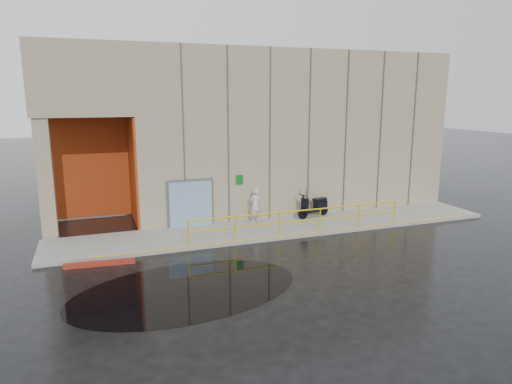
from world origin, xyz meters
TOP-DOWN VIEW (x-y plane):
  - ground at (0.00, 0.00)m, footprint 120.00×120.00m
  - sidewalk at (4.00, 4.50)m, footprint 20.00×3.00m
  - building at (5.10, 10.98)m, footprint 20.00×10.17m
  - guardrail at (4.25, 3.15)m, footprint 9.56×0.06m
  - person at (3.09, 5.46)m, footprint 0.68×0.56m
  - scooter at (6.06, 5.40)m, footprint 1.87×1.02m
  - red_curb at (-3.78, 2.50)m, footprint 2.41×0.38m
  - puddle at (-1.33, -0.54)m, footprint 7.77×5.44m

SIDE VIEW (x-z plane):
  - ground at x=0.00m, z-range 0.00..0.00m
  - puddle at x=-1.33m, z-range 0.00..0.01m
  - sidewalk at x=4.00m, z-range 0.00..0.15m
  - red_curb at x=-3.78m, z-range 0.00..0.18m
  - guardrail at x=4.25m, z-range 0.16..1.19m
  - person at x=3.09m, z-range 0.15..1.75m
  - scooter at x=6.06m, z-range 0.25..1.67m
  - building at x=5.10m, z-range 0.21..8.21m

